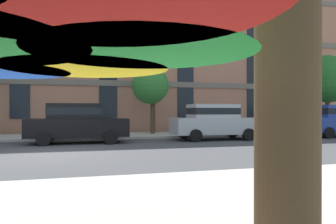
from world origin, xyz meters
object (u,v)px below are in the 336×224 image
Objects in this scene: sedan_black at (77,122)px; street_tree_right at (328,79)px; street_tree_middle at (151,87)px; sedan_silver at (214,121)px.

sedan_black is 0.86× the size of street_tree_right.
sedan_black is 5.66m from street_tree_middle.
street_tree_right is (11.65, -0.82, 0.66)m from street_tree_middle.
street_tree_middle is 0.78× the size of street_tree_right.
street_tree_right is at bearing 9.28° from sedan_black.
sedan_black is at bearing -140.44° from street_tree_middle.
sedan_silver is at bearing -164.22° from street_tree_right.
street_tree_middle is at bearing 126.82° from sedan_silver.
street_tree_right is at bearing -4.01° from street_tree_middle.
street_tree_middle is (-2.54, 3.39, 1.91)m from sedan_silver.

